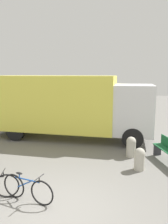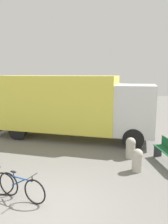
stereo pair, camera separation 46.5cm
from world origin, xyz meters
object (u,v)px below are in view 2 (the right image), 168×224
(delivery_truck, at_px, (70,104))
(bicycle_middle, at_px, (21,187))
(bollard_near_bench, at_px, (137,159))
(bollard_far_bench, at_px, (131,147))

(delivery_truck, bearing_deg, bicycle_middle, -84.72)
(delivery_truck, bearing_deg, bollard_near_bench, -42.99)
(bicycle_middle, bearing_deg, bollard_near_bench, 52.86)
(delivery_truck, xyz_separation_m, bollard_far_bench, (2.91, -2.76, -1.40))
(delivery_truck, xyz_separation_m, bicycle_middle, (-0.58, -6.14, -1.50))
(bicycle_middle, relative_size, bollard_far_bench, 1.77)
(bicycle_middle, xyz_separation_m, bollard_near_bench, (3.55, 2.09, 0.07))
(bicycle_middle, relative_size, bollard_near_bench, 1.85)
(delivery_truck, xyz_separation_m, bollard_near_bench, (2.98, -4.04, -1.42))
(delivery_truck, distance_m, bollard_far_bench, 4.25)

